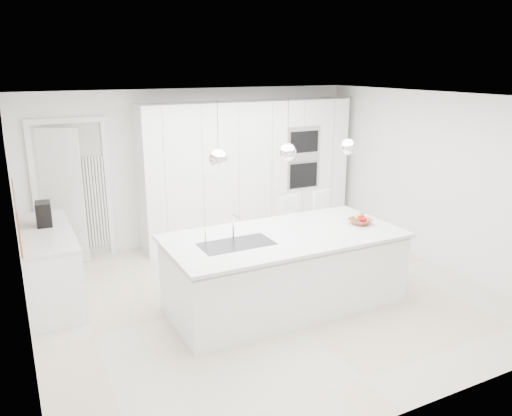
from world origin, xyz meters
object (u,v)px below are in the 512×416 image
bar_stool_left (293,234)px  fruit_bowl (360,221)px  espresso_machine (44,214)px  island_base (286,272)px  bar_stool_right (326,229)px

bar_stool_left → fruit_bowl: bearing=-75.4°
bar_stool_left → espresso_machine: bearing=156.8°
espresso_machine → bar_stool_left: (3.18, -0.80, -0.52)m
espresso_machine → bar_stool_left: 3.32m
espresso_machine → bar_stool_left: bearing=-10.0°
island_base → bar_stool_left: 1.13m
island_base → fruit_bowl: (1.07, -0.04, 0.51)m
island_base → bar_stool_right: size_ratio=2.58×
fruit_bowl → bar_stool_left: 1.12m
island_base → espresso_machine: size_ratio=9.28×
island_base → fruit_bowl: bearing=-2.1°
fruit_bowl → espresso_machine: espresso_machine is taller
island_base → espresso_machine: bearing=145.8°
bar_stool_right → bar_stool_left: bearing=161.6°
island_base → bar_stool_left: (0.65, 0.92, 0.10)m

